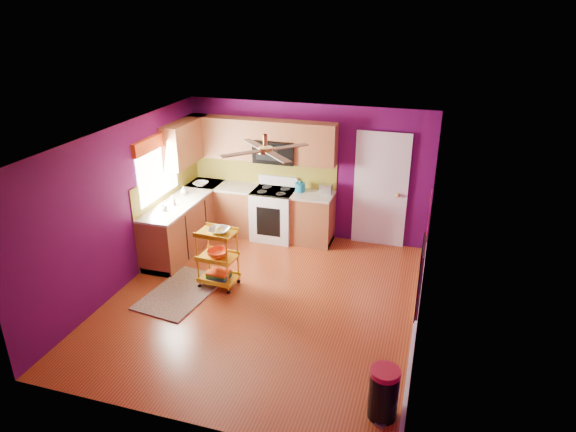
% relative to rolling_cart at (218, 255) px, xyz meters
% --- Properties ---
extents(ground, '(5.00, 5.00, 0.00)m').
position_rel_rolling_cart_xyz_m(ground, '(0.82, -0.23, -0.53)').
color(ground, maroon).
rests_on(ground, ground).
extents(room_envelope, '(4.54, 5.04, 2.52)m').
position_rel_rolling_cart_xyz_m(room_envelope, '(0.84, -0.23, 1.10)').
color(room_envelope, '#4F0947').
rests_on(room_envelope, ground).
extents(lower_cabinets, '(2.81, 2.31, 0.94)m').
position_rel_rolling_cart_xyz_m(lower_cabinets, '(-0.53, 1.59, -0.10)').
color(lower_cabinets, brown).
rests_on(lower_cabinets, ground).
extents(electric_range, '(0.76, 0.66, 1.13)m').
position_rel_rolling_cart_xyz_m(electric_range, '(0.27, 1.95, -0.05)').
color(electric_range, white).
rests_on(electric_range, ground).
extents(upper_cabinetry, '(2.80, 2.30, 1.26)m').
position_rel_rolling_cart_xyz_m(upper_cabinetry, '(-0.43, 1.94, 1.27)').
color(upper_cabinetry, brown).
rests_on(upper_cabinetry, ground).
extents(left_window, '(0.08, 1.35, 1.08)m').
position_rel_rolling_cart_xyz_m(left_window, '(-1.40, 0.82, 1.21)').
color(left_window, white).
rests_on(left_window, ground).
extents(panel_door, '(0.95, 0.11, 2.15)m').
position_rel_rolling_cart_xyz_m(panel_door, '(2.17, 2.24, 0.49)').
color(panel_door, white).
rests_on(panel_door, ground).
extents(right_wall_art, '(0.04, 2.74, 1.04)m').
position_rel_rolling_cart_xyz_m(right_wall_art, '(3.04, -0.57, 0.91)').
color(right_wall_art, black).
rests_on(right_wall_art, ground).
extents(ceiling_fan, '(1.01, 1.01, 0.26)m').
position_rel_rolling_cart_xyz_m(ceiling_fan, '(0.82, -0.03, 1.76)').
color(ceiling_fan, '#BF8C3F').
rests_on(ceiling_fan, ground).
extents(shag_rug, '(1.03, 1.51, 0.02)m').
position_rel_rolling_cart_xyz_m(shag_rug, '(-0.47, -0.38, -0.52)').
color(shag_rug, black).
rests_on(shag_rug, ground).
extents(rolling_cart, '(0.60, 0.46, 1.03)m').
position_rel_rolling_cart_xyz_m(rolling_cart, '(0.00, 0.00, 0.00)').
color(rolling_cart, gold).
rests_on(rolling_cart, ground).
extents(trash_can, '(0.39, 0.39, 0.61)m').
position_rel_rolling_cart_xyz_m(trash_can, '(2.81, -2.02, -0.23)').
color(trash_can, black).
rests_on(trash_can, ground).
extents(teal_kettle, '(0.18, 0.18, 0.21)m').
position_rel_rolling_cart_xyz_m(teal_kettle, '(0.74, 2.04, 0.49)').
color(teal_kettle, '#147497').
rests_on(teal_kettle, lower_cabinets).
extents(toaster, '(0.22, 0.15, 0.18)m').
position_rel_rolling_cart_xyz_m(toaster, '(1.22, 2.05, 0.50)').
color(toaster, beige).
rests_on(toaster, lower_cabinets).
extents(soap_bottle_a, '(0.08, 0.08, 0.17)m').
position_rel_rolling_cart_xyz_m(soap_bottle_a, '(-1.15, 0.76, 0.50)').
color(soap_bottle_a, '#EA3F72').
rests_on(soap_bottle_a, lower_cabinets).
extents(soap_bottle_b, '(0.12, 0.12, 0.16)m').
position_rel_rolling_cart_xyz_m(soap_bottle_b, '(-1.21, 1.27, 0.49)').
color(soap_bottle_b, white).
rests_on(soap_bottle_b, lower_cabinets).
extents(counter_dish, '(0.27, 0.27, 0.07)m').
position_rel_rolling_cart_xyz_m(counter_dish, '(-1.13, 1.81, 0.44)').
color(counter_dish, white).
rests_on(counter_dish, lower_cabinets).
extents(counter_cup, '(0.12, 0.12, 0.10)m').
position_rel_rolling_cart_xyz_m(counter_cup, '(-1.17, 0.50, 0.46)').
color(counter_cup, white).
rests_on(counter_cup, lower_cabinets).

